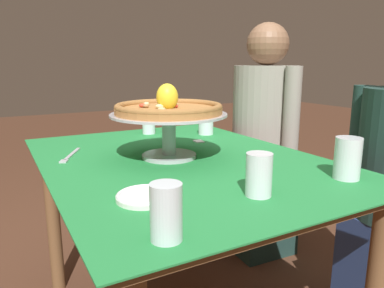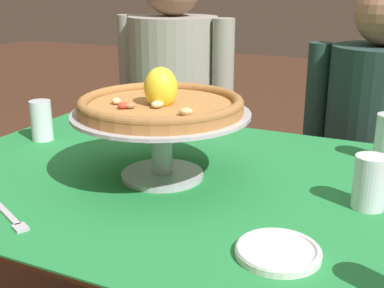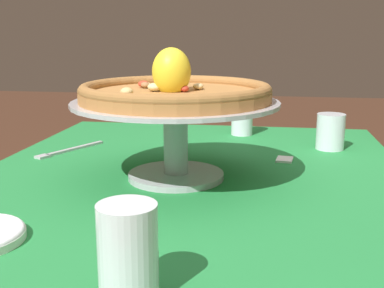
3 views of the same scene
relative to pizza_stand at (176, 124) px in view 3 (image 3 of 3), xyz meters
The scene contains 8 objects.
dining_table 0.22m from the pizza_stand, 40.96° to the left, with size 1.24×0.91×0.72m.
pizza_stand is the anchor object (origin of this frame).
pizza 0.07m from the pizza_stand, 70.69° to the right, with size 0.38×0.38×0.10m.
water_glass_side_left 0.48m from the pizza_stand, 166.64° to the left, with size 0.06×0.06×0.12m.
water_glass_side_right 0.47m from the pizza_stand, ahead, with size 0.07×0.07×0.11m.
water_glass_back_left 0.47m from the pizza_stand, 132.49° to the left, with size 0.07×0.07×0.09m.
dinner_fork 0.38m from the pizza_stand, 120.42° to the right, with size 0.19×0.11×0.01m.
sugar_packet 0.31m from the pizza_stand, 128.46° to the left, with size 0.05×0.04×0.01m, color white.
Camera 3 is at (0.91, 0.15, 1.01)m, focal length 45.65 mm.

